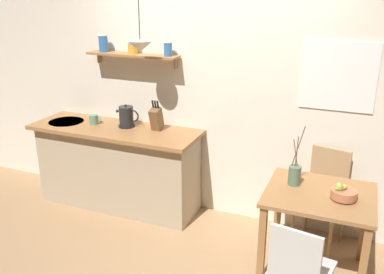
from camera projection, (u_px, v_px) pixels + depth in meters
The scene contains 13 objects.
ground_plane at pixel (192, 238), 4.12m from camera, with size 14.00×14.00×0.00m, color #A87F56.
back_wall at pixel (236, 90), 4.15m from camera, with size 6.80×0.11×2.70m.
kitchen_counter at pixel (118, 166), 4.60m from camera, with size 1.83×0.63×0.91m.
wall_shelf at pixel (131, 51), 4.29m from camera, with size 1.00×0.20×0.31m.
dining_table at pixel (319, 207), 3.45m from camera, with size 0.86×0.75×0.74m.
dining_chair_near at pixel (298, 270), 2.89m from camera, with size 0.46×0.49×0.87m.
dining_chair_far at pixel (323, 193), 3.90m from camera, with size 0.49×0.51×0.92m.
fruit_bowl at pixel (343, 193), 3.29m from camera, with size 0.20×0.20×0.14m.
twig_vase at pixel (295, 175), 3.52m from camera, with size 0.11×0.10×0.52m.
electric_kettle at pixel (127, 117), 4.42m from camera, with size 0.26×0.17×0.24m.
knife_block at pixel (156, 118), 4.30m from camera, with size 0.10×0.17×0.32m.
coffee_mug_by_sink at pixel (94, 119), 4.53m from camera, with size 0.14×0.10×0.10m.
pendant_lamp at pixel (140, 46), 3.89m from camera, with size 0.25×0.25×0.64m.
Camera 1 is at (1.35, -3.27, 2.33)m, focal length 39.46 mm.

